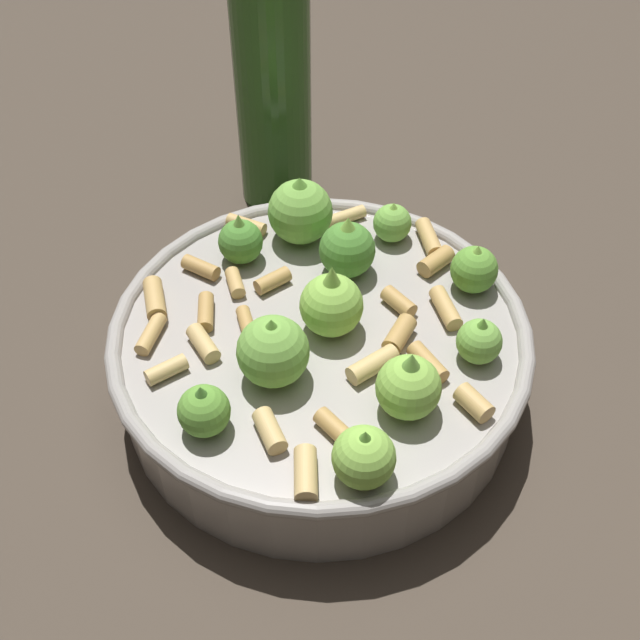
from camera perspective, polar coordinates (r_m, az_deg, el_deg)
name	(u,v)px	position (r m, az deg, el deg)	size (l,w,h in m)	color
ground_plane	(320,387)	(0.56, 0.00, -4.81)	(2.40, 2.40, 0.00)	#42382D
cooking_pan	(321,349)	(0.53, 0.10, -2.09)	(0.27, 0.27, 0.11)	#9E9993
olive_oil_bottle	(273,87)	(0.66, -3.38, 16.26)	(0.06, 0.06, 0.25)	#336023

